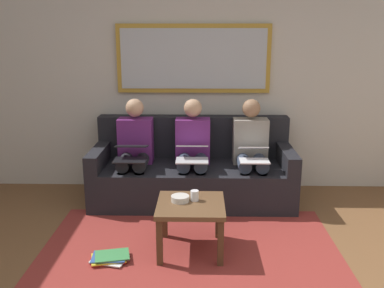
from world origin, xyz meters
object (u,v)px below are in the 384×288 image
Objects in this scene: bowl at (180,199)px; laptop_silver at (192,152)px; couch at (193,172)px; laptop_white at (254,154)px; person_right at (135,148)px; magazine_stack at (109,258)px; framed_mirror at (193,59)px; laptop_black at (131,152)px; cup at (195,196)px; coffee_table at (191,211)px; person_left at (251,149)px; person_middle at (193,148)px.

laptop_silver is (-0.09, -0.87, 0.17)m from bowl.
couch is 6.62× the size of laptop_white.
laptop_white is at bearing 169.16° from person_right.
laptop_white is 1.81m from magazine_stack.
framed_mirror is 5.03× the size of laptop_black.
couch is 24.44× the size of cup.
cup reaches higher than coffee_table.
laptop_silver is (0.64, -0.00, 0.01)m from laptop_white.
laptop_silver reaches higher than cup.
laptop_white reaches higher than coffee_table.
framed_mirror reaches higher than coffee_table.
person_left is at bearing -169.10° from laptop_black.
person_right is at bearing -63.44° from bowl.
person_right is 3.22× the size of magazine_stack.
coffee_table reaches higher than magazine_stack.
couch is at bearing 90.00° from framed_mirror.
framed_mirror is at bearing -90.00° from couch.
framed_mirror is 1.55× the size of person_middle.
person_middle reaches higher than cup.
cup is at bearing -159.68° from magazine_stack.
laptop_silver is at bearing 90.00° from person_middle.
magazine_stack is at bearing 69.72° from framed_mirror.
bowl is 0.44× the size of laptop_black.
coffee_table is at bearing 54.95° from laptop_white.
laptop_black reaches higher than bowl.
person_right is (0.68, -1.09, 0.12)m from cup.
laptop_white is 0.69m from person_middle.
person_middle reaches higher than magazine_stack.
bowl is 0.14× the size of person_middle.
person_right is 1.47m from magazine_stack.
laptop_white reaches higher than magazine_stack.
cup is 1.04m from laptop_white.
couch is 0.31m from person_middle.
laptop_silver reaches higher than laptop_white.
person_left is at bearing 144.48° from framed_mirror.
laptop_silver is at bearing -87.43° from cup.
couch is 1.59m from magazine_stack.
couch is 3.83× the size of coffee_table.
coffee_table is (-0.01, 1.61, -1.18)m from framed_mirror.
bowl is at bearing 49.90° from laptop_white.
laptop_silver is 1.04× the size of laptop_black.
person_left reaches higher than bowl.
person_left is 1.00× the size of person_right.
laptop_white is (-0.64, 0.31, 0.31)m from couch.
laptop_black is 1.26m from magazine_stack.
coffee_table is at bearing 155.76° from bowl.
person_left reaches higher than magazine_stack.
magazine_stack is at bearing 88.86° from person_right.
person_middle is at bearing -89.71° from coffee_table.
cup is at bearing -170.81° from bowl.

